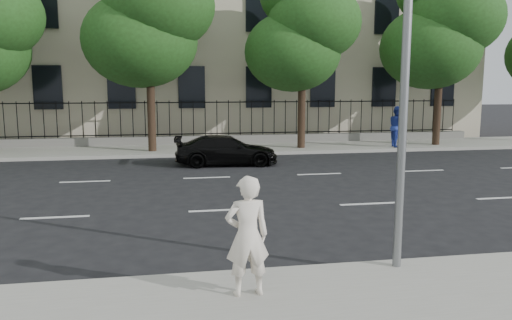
% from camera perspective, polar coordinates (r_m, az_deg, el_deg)
% --- Properties ---
extents(ground, '(120.00, 120.00, 0.00)m').
position_cam_1_polar(ground, '(10.41, -2.69, -9.18)').
color(ground, black).
rests_on(ground, ground).
extents(far_sidewalk, '(60.00, 4.00, 0.15)m').
position_cam_1_polar(far_sidewalk, '(24.06, -6.91, 1.22)').
color(far_sidewalk, gray).
rests_on(far_sidewalk, ground).
extents(lane_markings, '(49.60, 4.62, 0.01)m').
position_cam_1_polar(lane_markings, '(14.97, -4.99, -3.61)').
color(lane_markings, silver).
rests_on(lane_markings, ground).
extents(iron_fence, '(30.00, 0.50, 2.20)m').
position_cam_1_polar(iron_fence, '(25.68, -7.14, 2.98)').
color(iron_fence, slate).
rests_on(iron_fence, far_sidewalk).
extents(tree_c, '(5.89, 5.50, 9.80)m').
position_cam_1_polar(tree_c, '(23.42, -12.12, 16.44)').
color(tree_c, '#382619').
rests_on(tree_c, far_sidewalk).
extents(tree_d, '(5.34, 4.94, 8.84)m').
position_cam_1_polar(tree_d, '(24.16, 5.35, 14.98)').
color(tree_d, '#382619').
rests_on(tree_d, far_sidewalk).
extents(tree_e, '(5.71, 5.31, 9.46)m').
position_cam_1_polar(tree_e, '(26.88, 20.41, 14.62)').
color(tree_e, '#382619').
rests_on(tree_e, far_sidewalk).
extents(black_sedan, '(4.12, 1.87, 1.17)m').
position_cam_1_polar(black_sedan, '(19.72, -3.42, 1.12)').
color(black_sedan, black).
rests_on(black_sedan, ground).
extents(woman_near, '(0.68, 0.47, 1.77)m').
position_cam_1_polar(woman_near, '(7.25, -1.01, -8.67)').
color(woman_near, silver).
rests_on(woman_near, near_sidewalk).
extents(pedestrian_far, '(0.86, 1.04, 1.97)m').
position_cam_1_polar(pedestrian_far, '(25.12, 15.87, 3.70)').
color(pedestrian_far, '#243698').
rests_on(pedestrian_far, far_sidewalk).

